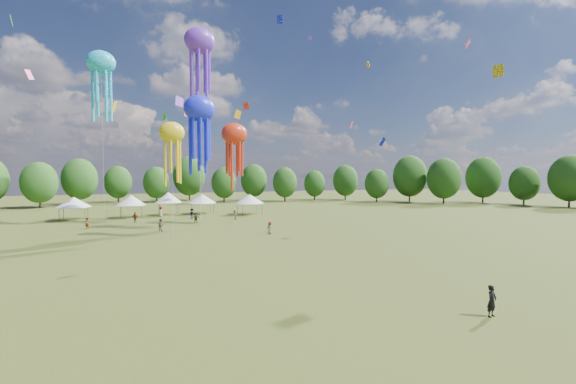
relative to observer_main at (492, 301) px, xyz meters
name	(u,v)px	position (x,y,z in m)	size (l,w,h in m)	color
ground	(356,333)	(-7.68, 1.02, -0.83)	(300.00, 300.00, 0.00)	#384416
observer_main	(492,301)	(0.00, 0.00, 0.00)	(0.61, 0.40, 1.66)	black
spectator_near	(160,225)	(-14.44, 37.94, -0.01)	(0.80, 0.62, 1.64)	gray
spectators_far	(188,216)	(-9.71, 47.25, 0.02)	(22.95, 26.66, 1.89)	gray
festival_tents	(170,199)	(-11.77, 57.17, 2.24)	(35.46, 10.22, 4.36)	#47474C
show_kites	(186,101)	(-10.69, 40.38, 17.20)	(22.14, 15.73, 29.04)	#1C26FF
small_kites	(194,29)	(-9.13, 41.98, 28.16)	(76.09, 58.76, 41.00)	#1C26FF
treeline	(168,180)	(-11.55, 63.53, 5.71)	(201.57, 95.24, 13.43)	#38281C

